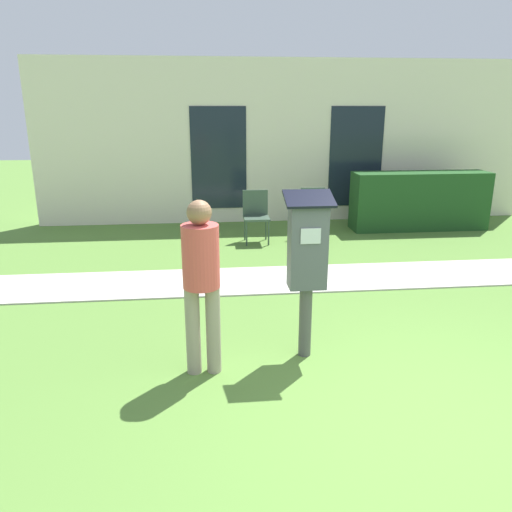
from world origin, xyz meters
The scene contains 8 objects.
ground_plane centered at (0.00, 0.00, 0.00)m, with size 40.00×40.00×0.00m, color #517A33.
sidewalk centered at (0.00, 3.44, 0.01)m, with size 12.00×1.10×0.02m.
building_facade centered at (0.00, 7.20, 1.60)m, with size 10.00×0.26×3.20m.
parking_meter centered at (-0.79, 1.29, 1.02)m, with size 0.44×0.31×1.59m.
person_standing centered at (-1.76, 1.07, 0.93)m, with size 0.32×0.32×1.58m.
outdoor_chair_left centered at (-0.82, 5.51, 0.53)m, with size 0.44×0.44×0.90m.
outdoor_chair_middle centered at (0.24, 5.65, 0.53)m, with size 0.44×0.44×0.90m.
hedge_row centered at (2.42, 6.12, 0.55)m, with size 2.60×0.60×1.10m.
Camera 1 is at (-1.71, -3.00, 2.33)m, focal length 35.00 mm.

